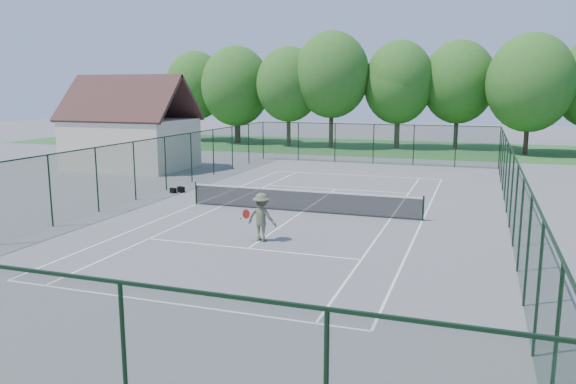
{
  "coord_description": "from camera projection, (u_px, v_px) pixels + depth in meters",
  "views": [
    {
      "loc": [
        7.66,
        -24.31,
        5.67
      ],
      "look_at": [
        0.0,
        -2.0,
        1.3
      ],
      "focal_mm": 35.0,
      "sensor_mm": 36.0,
      "label": 1
    }
  ],
  "objects": [
    {
      "name": "sports_bag_a",
      "position": [
        181.0,
        190.0,
        31.01
      ],
      "size": [
        0.45,
        0.37,
        0.31
      ],
      "primitive_type": "cube",
      "rotation": [
        0.0,
        0.0,
        -0.4
      ],
      "color": "black",
      "rests_on": "ground"
    },
    {
      "name": "ground",
      "position": [
        302.0,
        212.0,
        26.09
      ],
      "size": [
        140.0,
        140.0,
        0.0
      ],
      "primitive_type": "plane",
      "color": "slate",
      "rests_on": "ground"
    },
    {
      "name": "tree_line_far",
      "position": [
        398.0,
        85.0,
        52.9
      ],
      "size": [
        39.4,
        6.4,
        9.7
      ],
      "color": "#412B20",
      "rests_on": "ground"
    },
    {
      "name": "sports_bag_b",
      "position": [
        173.0,
        190.0,
        30.82
      ],
      "size": [
        0.41,
        0.33,
        0.28
      ],
      "primitive_type": "cube",
      "rotation": [
        0.0,
        0.0,
        -0.37
      ],
      "color": "black",
      "rests_on": "ground"
    },
    {
      "name": "grass_far",
      "position": [
        396.0,
        148.0,
        53.99
      ],
      "size": [
        80.0,
        16.0,
        0.01
      ],
      "primitive_type": "cube",
      "color": "#326E2F",
      "rests_on": "ground"
    },
    {
      "name": "fence_enclosure",
      "position": [
        302.0,
        179.0,
        25.81
      ],
      "size": [
        18.05,
        36.05,
        3.02
      ],
      "color": "#1B3C24",
      "rests_on": "ground"
    },
    {
      "name": "tennis_player",
      "position": [
        262.0,
        217.0,
        21.01
      ],
      "size": [
        2.05,
        0.91,
        1.83
      ],
      "color": "#595E44",
      "rests_on": "ground"
    },
    {
      "name": "court_lines",
      "position": [
        302.0,
        212.0,
        26.09
      ],
      "size": [
        11.05,
        23.85,
        0.01
      ],
      "color": "white",
      "rests_on": "ground"
    },
    {
      "name": "tennis_net",
      "position": [
        302.0,
        200.0,
        25.99
      ],
      "size": [
        11.08,
        0.08,
        1.1
      ],
      "color": "black",
      "rests_on": "ground"
    },
    {
      "name": "utility_building",
      "position": [
        130.0,
        125.0,
        39.93
      ],
      "size": [
        8.6,
        6.27,
        6.63
      ],
      "color": "beige",
      "rests_on": "ground"
    }
  ]
}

